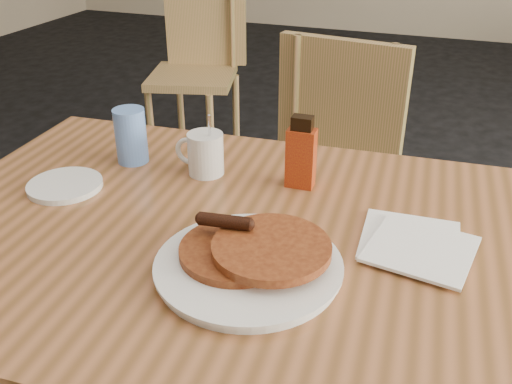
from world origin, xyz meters
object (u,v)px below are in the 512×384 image
chair_main_far (330,164)px  pancake_plate (250,260)px  main_table (246,250)px  coffee_mug (205,153)px  chair_wall_extra (199,53)px  syrup_bottle (301,154)px  blue_tumbler (131,136)px

chair_main_far → pancake_plate: size_ratio=2.96×
main_table → coffee_mug: size_ratio=9.36×
chair_main_far → chair_wall_extra: (-0.94, 1.04, 0.01)m
chair_wall_extra → syrup_bottle: size_ratio=5.98×
main_table → pancake_plate: bearing=-65.2°
chair_main_far → pancake_plate: chair_main_far is taller
chair_wall_extra → syrup_bottle: (0.99, -1.60, 0.28)m
syrup_bottle → coffee_mug: bearing=-178.0°
chair_wall_extra → syrup_bottle: chair_wall_extra is taller
main_table → chair_wall_extra: (-0.95, 1.81, -0.16)m
chair_wall_extra → coffee_mug: bearing=-79.2°
syrup_bottle → chair_main_far: bearing=94.0°
chair_wall_extra → pancake_plate: size_ratio=2.99×
pancake_plate → blue_tumbler: size_ratio=2.48×
main_table → blue_tumbler: size_ratio=10.95×
chair_wall_extra → blue_tumbler: bearing=-84.6°
main_table → pancake_plate: (0.05, -0.10, 0.06)m
pancake_plate → blue_tumbler: blue_tumbler is taller
main_table → blue_tumbler: blue_tumbler is taller
syrup_bottle → blue_tumbler: (-0.39, -0.01, -0.01)m
chair_wall_extra → coffee_mug: chair_wall_extra is taller
chair_wall_extra → blue_tumbler: chair_wall_extra is taller
chair_main_far → syrup_bottle: same height
main_table → chair_main_far: bearing=91.1°
chair_wall_extra → coffee_mug: size_ratio=6.35×
pancake_plate → coffee_mug: 0.37m
chair_main_far → blue_tumbler: chair_main_far is taller
pancake_plate → coffee_mug: bearing=126.0°
pancake_plate → blue_tumbler: bearing=143.1°
pancake_plate → coffee_mug: (-0.22, 0.30, 0.03)m
chair_main_far → chair_wall_extra: chair_wall_extra is taller
chair_main_far → pancake_plate: bearing=-77.7°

